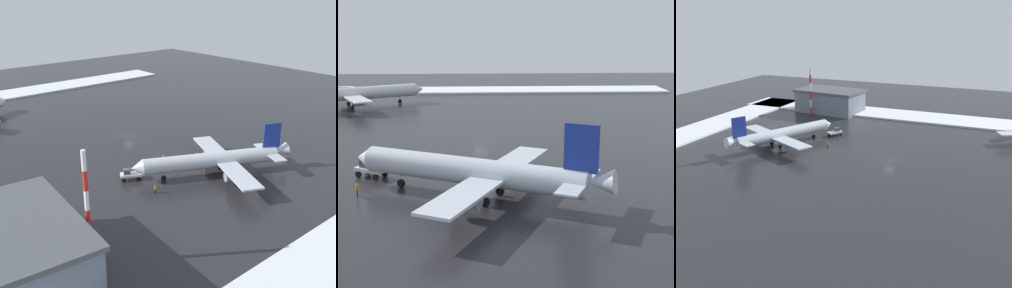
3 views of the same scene
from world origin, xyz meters
TOP-DOWN VIEW (x-y plane):
  - ground_plane at (0.00, 0.00)m, footprint 240.00×240.00m
  - snow_bank_left at (-67.00, 0.00)m, footprint 14.00×116.00m
  - airplane_foreground_jet at (33.05, -0.22)m, footprint 28.95×34.04m
  - pushback_tug at (23.04, -15.92)m, footprint 4.17×5.09m
  - ground_crew_beside_wing at (31.51, -15.79)m, footprint 0.36×0.36m
  - ground_crew_near_tug at (20.11, -4.06)m, footprint 0.36×0.36m
  - antenna_mast at (43.00, -37.38)m, footprint 0.70×0.70m
  - cargo_hangar at (38.94, -45.72)m, footprint 26.37×17.41m
  - traffic_cone_near_nose at (30.05, -0.36)m, footprint 0.36×0.36m
  - traffic_cone_mid_line at (21.59, 5.68)m, footprint 0.36×0.36m

SIDE VIEW (x-z plane):
  - ground_plane at x=0.00m, z-range 0.00..0.00m
  - snow_bank_left at x=-67.00m, z-range 0.00..0.55m
  - traffic_cone_near_nose at x=30.05m, z-range 0.00..0.55m
  - traffic_cone_mid_line at x=21.59m, z-range 0.00..0.55m
  - ground_crew_beside_wing at x=31.51m, z-range 0.12..1.83m
  - ground_crew_near_tug at x=20.11m, z-range 0.12..1.83m
  - pushback_tug at x=23.04m, z-range 0.03..2.53m
  - airplane_foreground_jet at x=33.05m, z-range -1.83..8.96m
  - cargo_hangar at x=38.94m, z-range 0.04..8.84m
  - antenna_mast at x=43.00m, z-range 0.00..18.44m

